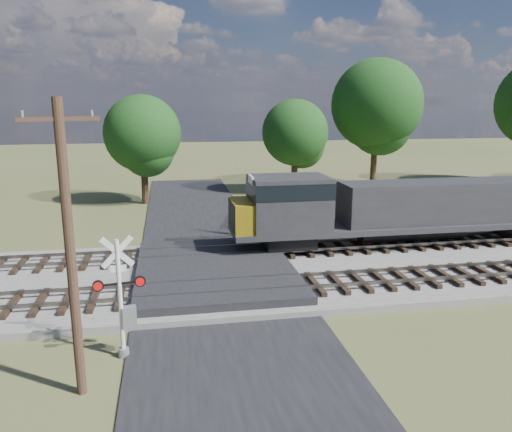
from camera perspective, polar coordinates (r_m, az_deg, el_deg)
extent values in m
plane|color=#47502A|center=(22.65, -4.57, -7.54)|extent=(160.00, 160.00, 0.00)
cube|color=gray|center=(25.93, 17.96, -5.12)|extent=(140.00, 10.00, 0.30)
cube|color=black|center=(22.64, -4.57, -7.44)|extent=(7.00, 60.00, 0.08)
cube|color=#262628|center=(23.02, -4.71, -6.37)|extent=(7.00, 9.00, 0.62)
cube|color=black|center=(20.94, 1.48, -8.10)|extent=(44.00, 2.60, 0.18)
cube|color=#5A554D|center=(23.18, 21.75, -6.51)|extent=(140.00, 0.08, 0.15)
cube|color=#5A554D|center=(24.34, 19.98, -5.46)|extent=(140.00, 0.08, 0.15)
cube|color=black|center=(25.59, -0.80, -4.15)|extent=(44.00, 2.60, 0.18)
cube|color=#5A554D|center=(27.32, 16.27, -3.21)|extent=(140.00, 0.08, 0.15)
cube|color=#5A554D|center=(28.56, 15.01, -2.43)|extent=(140.00, 0.08, 0.15)
cylinder|color=silver|center=(16.19, -15.24, -9.21)|extent=(0.14, 0.14, 3.86)
cylinder|color=gray|center=(16.93, -14.88, -14.82)|extent=(0.35, 0.35, 0.29)
cube|color=silver|center=(15.68, -15.58, -3.97)|extent=(1.00, 0.18, 1.01)
cube|color=silver|center=(15.68, -15.58, -3.97)|extent=(1.00, 0.18, 1.01)
cube|color=silver|center=(15.84, -15.46, -5.81)|extent=(0.48, 0.10, 0.21)
cube|color=black|center=(16.00, -15.36, -7.45)|extent=(1.54, 0.28, 0.06)
cylinder|color=red|center=(15.99, -17.62, -7.61)|extent=(0.36, 0.15, 0.35)
cylinder|color=red|center=(16.04, -13.11, -7.27)|extent=(0.36, 0.15, 0.35)
cube|color=gray|center=(16.42, -14.27, -11.02)|extent=(0.47, 0.35, 0.63)
cylinder|color=silver|center=(29.04, 0.54, 0.92)|extent=(0.13, 0.13, 3.72)
cylinder|color=gray|center=(29.44, 0.54, -2.36)|extent=(0.34, 0.34, 0.28)
cube|color=silver|center=(28.77, 0.55, 3.82)|extent=(0.97, 0.18, 0.97)
cube|color=silver|center=(28.77, 0.55, 3.82)|extent=(0.97, 0.18, 0.97)
cube|color=silver|center=(28.85, 0.55, 2.82)|extent=(0.46, 0.10, 0.20)
cube|color=black|center=(28.94, 0.55, 1.91)|extent=(1.48, 0.28, 0.06)
cylinder|color=red|center=(28.97, 1.74, 1.91)|extent=(0.35, 0.14, 0.34)
cylinder|color=red|center=(28.92, -0.65, 1.90)|extent=(0.35, 0.14, 0.34)
cube|color=gray|center=(29.15, 0.09, -0.16)|extent=(0.46, 0.34, 0.60)
cylinder|color=#372319|center=(13.89, -20.45, -4.17)|extent=(0.27, 0.27, 8.03)
cube|color=#372319|center=(13.34, -21.64, 10.27)|extent=(1.89, 0.74, 0.11)
cube|color=#46281E|center=(31.73, 5.96, 0.96)|extent=(4.73, 4.73, 2.72)
cube|color=#2D2D30|center=(31.47, 6.02, 3.55)|extent=(5.20, 5.20, 0.19)
cylinder|color=black|center=(40.31, -12.63, 4.37)|extent=(0.56, 0.56, 4.24)
sphere|color=#113713|center=(39.96, -12.87, 9.18)|extent=(5.94, 5.94, 5.94)
cylinder|color=black|center=(44.09, 4.41, 5.25)|extent=(0.56, 0.56, 4.09)
sphere|color=#113713|center=(43.77, 4.48, 9.50)|extent=(5.72, 5.72, 5.72)
cylinder|color=black|center=(48.12, 13.33, 6.68)|extent=(0.56, 0.56, 5.90)
sphere|color=#113713|center=(47.87, 13.63, 12.30)|extent=(8.26, 8.26, 8.26)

